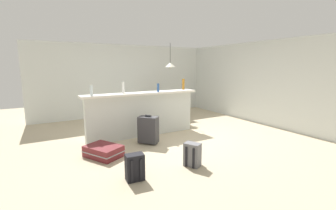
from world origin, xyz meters
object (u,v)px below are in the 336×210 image
at_px(bottle_amber, 183,84).
at_px(dining_table, 169,100).
at_px(dining_chair_near_partition, 176,106).
at_px(backpack_black, 135,167).
at_px(suitcase_upright_charcoal, 148,130).
at_px(bottle_blue, 158,88).
at_px(suitcase_flat_maroon, 103,151).
at_px(bottle_clear, 91,91).
at_px(backpack_grey, 193,155).
at_px(bottle_white, 123,88).
at_px(pendant_lamp, 170,65).

xyz_separation_m(bottle_amber, dining_table, (0.27, 1.28, -0.62)).
distance_m(dining_chair_near_partition, backpack_black, 3.85).
bearing_deg(suitcase_upright_charcoal, bottle_blue, 45.22).
relative_size(bottle_blue, suitcase_flat_maroon, 0.24).
bearing_deg(bottle_amber, bottle_blue, -168.62).
bearing_deg(backpack_black, suitcase_upright_charcoal, 57.89).
xyz_separation_m(suitcase_flat_maroon, suitcase_upright_charcoal, (1.09, 0.26, 0.22)).
height_order(bottle_clear, bottle_amber, bottle_amber).
bearing_deg(suitcase_upright_charcoal, dining_chair_near_partition, 41.55).
distance_m(dining_chair_near_partition, suitcase_upright_charcoal, 2.18).
distance_m(bottle_blue, backpack_grey, 2.28).
height_order(bottle_white, dining_chair_near_partition, bottle_white).
bearing_deg(dining_chair_near_partition, bottle_amber, -106.01).
bearing_deg(backpack_grey, suitcase_flat_maroon, 136.47).
bearing_deg(dining_table, suitcase_flat_maroon, -140.90).
bearing_deg(dining_table, suitcase_upright_charcoal, -130.14).
height_order(bottle_amber, suitcase_flat_maroon, bottle_amber).
xyz_separation_m(bottle_clear, bottle_amber, (2.51, 0.15, 0.03)).
bearing_deg(backpack_grey, bottle_blue, 79.93).
relative_size(bottle_blue, dining_table, 0.19).
relative_size(dining_table, suitcase_upright_charcoal, 1.64).
xyz_separation_m(bottle_white, backpack_black, (-0.58, -2.16, -1.05)).
bearing_deg(pendant_lamp, bottle_blue, -129.71).
height_order(bottle_amber, backpack_grey, bottle_amber).
distance_m(bottle_amber, dining_chair_near_partition, 1.06).
bearing_deg(bottle_clear, suitcase_flat_maroon, -89.99).
distance_m(pendant_lamp, suitcase_flat_maroon, 3.97).
distance_m(suitcase_upright_charcoal, backpack_grey, 1.49).
relative_size(bottle_amber, suitcase_upright_charcoal, 0.44).
height_order(dining_table, backpack_grey, dining_table).
height_order(bottle_clear, backpack_black, bottle_clear).
relative_size(bottle_clear, bottle_white, 0.85).
bearing_deg(bottle_clear, pendant_lamp, 26.40).
distance_m(suitcase_upright_charcoal, backpack_black, 1.70).
relative_size(dining_chair_near_partition, backpack_grey, 2.21).
xyz_separation_m(bottle_blue, bottle_amber, (0.88, 0.18, 0.04)).
height_order(suitcase_upright_charcoal, backpack_black, suitcase_upright_charcoal).
height_order(dining_table, backpack_black, dining_table).
relative_size(bottle_clear, backpack_grey, 0.55).
bearing_deg(pendant_lamp, bottle_amber, -103.74).
bearing_deg(backpack_black, bottle_clear, 95.38).
xyz_separation_m(bottle_clear, bottle_blue, (1.63, -0.03, -0.01)).
height_order(bottle_blue, bottle_amber, bottle_amber).
distance_m(bottle_clear, pendant_lamp, 3.20).
distance_m(suitcase_flat_maroon, backpack_grey, 1.76).
bearing_deg(backpack_grey, dining_chair_near_partition, 63.59).
height_order(bottle_clear, backpack_grey, bottle_clear).
relative_size(bottle_white, suitcase_upright_charcoal, 0.40).
distance_m(suitcase_flat_maroon, suitcase_upright_charcoal, 1.14).
height_order(bottle_blue, backpack_grey, bottle_blue).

